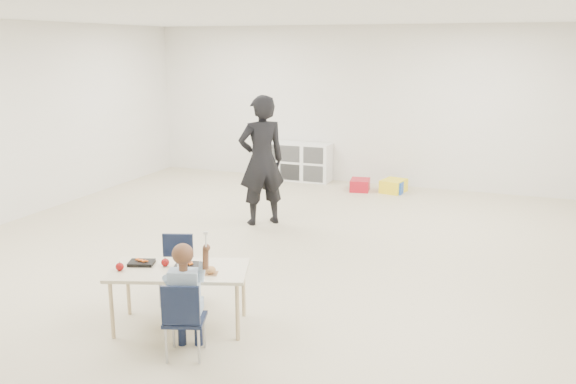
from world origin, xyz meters
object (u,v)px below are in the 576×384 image
at_px(chair_near, 185,318).
at_px(adult, 262,161).
at_px(child, 184,296).
at_px(cubby_shelf, 294,161).
at_px(table, 180,297).

bearing_deg(chair_near, adult, 85.10).
bearing_deg(child, cubby_shelf, 84.10).
height_order(table, adult, adult).
distance_m(table, chair_near, 0.54).
bearing_deg(table, adult, 81.73).
bearing_deg(cubby_shelf, adult, -78.18).
distance_m(cubby_shelf, adult, 2.95).
bearing_deg(adult, child, 61.78).
bearing_deg(adult, cubby_shelf, -120.54).
relative_size(table, chair_near, 2.02).
bearing_deg(table, cubby_shelf, 82.22).
bearing_deg(table, chair_near, -73.89).
relative_size(table, cubby_shelf, 0.95).
height_order(child, cubby_shelf, child).
distance_m(chair_near, adult, 3.84).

